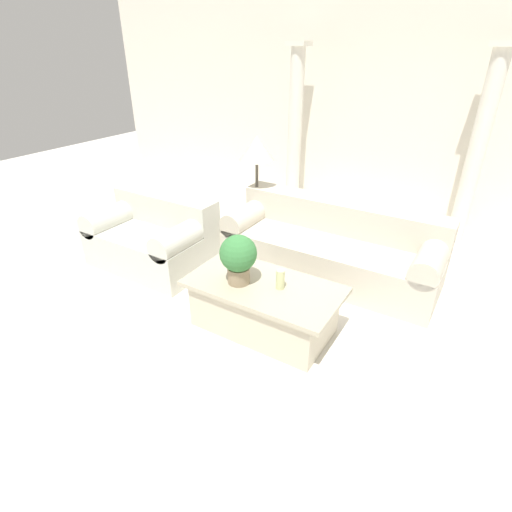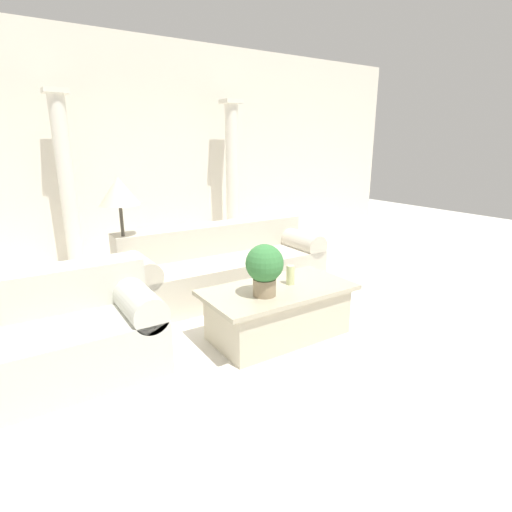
{
  "view_description": "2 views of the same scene",
  "coord_description": "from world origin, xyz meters",
  "px_view_note": "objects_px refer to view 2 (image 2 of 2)",
  "views": [
    {
      "loc": [
        1.56,
        -3.09,
        2.34
      ],
      "look_at": [
        -0.18,
        -0.26,
        0.56
      ],
      "focal_mm": 28.0,
      "sensor_mm": 36.0,
      "label": 1
    },
    {
      "loc": [
        -1.94,
        -3.25,
        1.73
      ],
      "look_at": [
        0.1,
        -0.1,
        0.66
      ],
      "focal_mm": 28.0,
      "sensor_mm": 36.0,
      "label": 2
    }
  ],
  "objects_px": {
    "floor_lamp": "(119,197)",
    "coffee_table": "(278,311)",
    "loveseat": "(63,331)",
    "potted_plant": "(265,267)",
    "sofa_long": "(223,265)"
  },
  "relations": [
    {
      "from": "loveseat",
      "to": "potted_plant",
      "type": "xyz_separation_m",
      "value": [
        1.53,
        -0.49,
        0.39
      ]
    },
    {
      "from": "loveseat",
      "to": "coffee_table",
      "type": "bearing_deg",
      "value": -13.25
    },
    {
      "from": "loveseat",
      "to": "coffee_table",
      "type": "xyz_separation_m",
      "value": [
        1.73,
        -0.41,
        -0.1
      ]
    },
    {
      "from": "loveseat",
      "to": "coffee_table",
      "type": "relative_size",
      "value": 1.0
    },
    {
      "from": "loveseat",
      "to": "potted_plant",
      "type": "distance_m",
      "value": 1.65
    },
    {
      "from": "coffee_table",
      "to": "loveseat",
      "type": "bearing_deg",
      "value": 166.75
    },
    {
      "from": "floor_lamp",
      "to": "loveseat",
      "type": "bearing_deg",
      "value": -126.69
    },
    {
      "from": "sofa_long",
      "to": "loveseat",
      "type": "relative_size",
      "value": 1.73
    },
    {
      "from": "coffee_table",
      "to": "potted_plant",
      "type": "bearing_deg",
      "value": -158.73
    },
    {
      "from": "floor_lamp",
      "to": "potted_plant",
      "type": "bearing_deg",
      "value": -63.8
    },
    {
      "from": "floor_lamp",
      "to": "coffee_table",
      "type": "bearing_deg",
      "value": -56.42
    },
    {
      "from": "sofa_long",
      "to": "coffee_table",
      "type": "bearing_deg",
      "value": -95.6
    },
    {
      "from": "sofa_long",
      "to": "coffee_table",
      "type": "height_order",
      "value": "sofa_long"
    },
    {
      "from": "loveseat",
      "to": "coffee_table",
      "type": "distance_m",
      "value": 1.79
    },
    {
      "from": "loveseat",
      "to": "coffee_table",
      "type": "height_order",
      "value": "loveseat"
    }
  ]
}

